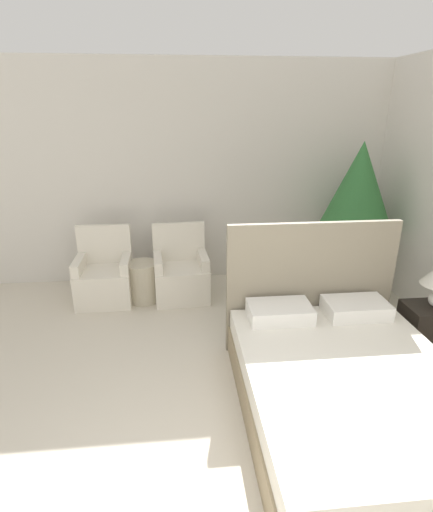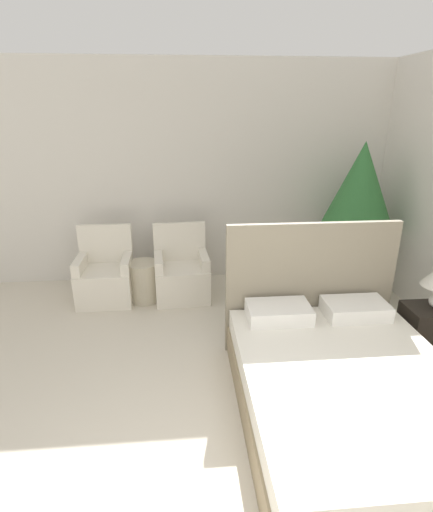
{
  "view_description": "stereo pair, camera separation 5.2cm",
  "coord_description": "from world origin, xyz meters",
  "views": [
    {
      "loc": [
        -0.38,
        -1.17,
        2.32
      ],
      "look_at": [
        0.03,
        2.89,
        0.78
      ],
      "focal_mm": 28.0,
      "sensor_mm": 36.0,
      "label": 1
    },
    {
      "loc": [
        -0.33,
        -1.17,
        2.32
      ],
      "look_at": [
        0.03,
        2.89,
        0.78
      ],
      "focal_mm": 28.0,
      "sensor_mm": 36.0,
      "label": 2
    }
  ],
  "objects": [
    {
      "name": "armchair_near_window_left",
      "position": [
        -1.31,
        3.51,
        0.29
      ],
      "size": [
        0.67,
        0.58,
        0.93
      ],
      "rotation": [
        0.0,
        0.0,
        0.01
      ],
      "color": "silver",
      "rests_on": "ground_plane"
    },
    {
      "name": "armchair_near_window_right",
      "position": [
        -0.36,
        3.51,
        0.29
      ],
      "size": [
        0.7,
        0.61,
        0.93
      ],
      "rotation": [
        0.0,
        0.0,
        0.07
      ],
      "color": "silver",
      "rests_on": "ground_plane"
    },
    {
      "name": "bed",
      "position": [
        0.9,
        1.3,
        0.27
      ],
      "size": [
        1.66,
        2.17,
        1.31
      ],
      "color": "#8C7A5B",
      "rests_on": "ground_plane"
    },
    {
      "name": "wall_back",
      "position": [
        0.0,
        4.22,
        1.45
      ],
      "size": [
        10.0,
        0.06,
        2.9
      ],
      "color": "silver",
      "rests_on": "ground_plane"
    },
    {
      "name": "side_table",
      "position": [
        -0.83,
        3.48,
        0.25
      ],
      "size": [
        0.4,
        0.4,
        0.51
      ],
      "color": "#B7AD93",
      "rests_on": "ground_plane"
    },
    {
      "name": "potted_palm",
      "position": [
        1.88,
        3.56,
        1.29
      ],
      "size": [
        0.94,
        0.94,
        1.93
      ],
      "color": "beige",
      "rests_on": "ground_plane"
    },
    {
      "name": "nightstand",
      "position": [
        2.06,
        2.05,
        0.25
      ],
      "size": [
        0.51,
        0.37,
        0.51
      ],
      "color": "black",
      "rests_on": "ground_plane"
    }
  ]
}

